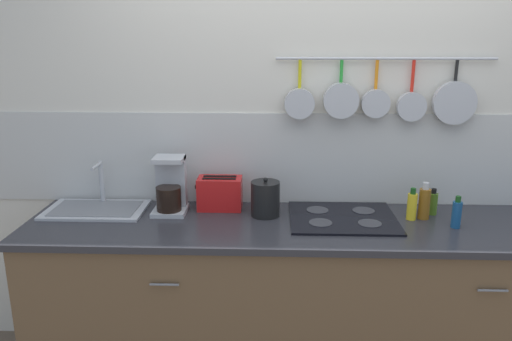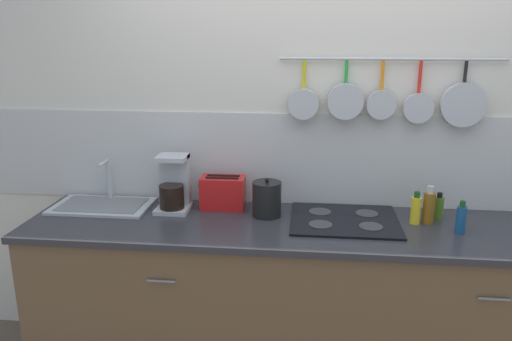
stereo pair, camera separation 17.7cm
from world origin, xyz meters
name	(u,v)px [view 2 (the right image)]	position (x,y,z in m)	size (l,w,h in m)	color
wall_back	(323,141)	(0.00, 0.37, 1.28)	(7.20, 0.15, 2.60)	silver
cabinet_base	(319,307)	(0.00, 0.00, 0.44)	(3.07, 0.64, 0.87)	brown
countertop	(322,229)	(0.00, 0.00, 0.89)	(3.11, 0.67, 0.03)	#2D2D33
sink_basin	(103,204)	(-1.24, 0.15, 0.93)	(0.55, 0.33, 0.25)	#B7BABF
coffee_maker	(174,187)	(-0.82, 0.16, 1.04)	(0.18, 0.20, 0.31)	#B7BABF
toaster	(223,192)	(-0.55, 0.21, 1.00)	(0.26, 0.14, 0.19)	red
kettle	(267,199)	(-0.30, 0.11, 1.01)	(0.16, 0.16, 0.21)	black
cooktop	(344,220)	(0.12, 0.08, 0.92)	(0.56, 0.48, 0.01)	black
bottle_olive_oil	(416,210)	(0.48, 0.08, 0.99)	(0.05, 0.05, 0.17)	yellow
bottle_cooking_wine	(429,207)	(0.55, 0.10, 1.00)	(0.06, 0.06, 0.20)	#8C5919
bottle_dish_soap	(439,207)	(0.62, 0.17, 0.97)	(0.05, 0.05, 0.15)	#4C721E
bottle_hot_sauce	(461,219)	(0.68, -0.02, 0.98)	(0.05, 0.05, 0.17)	navy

